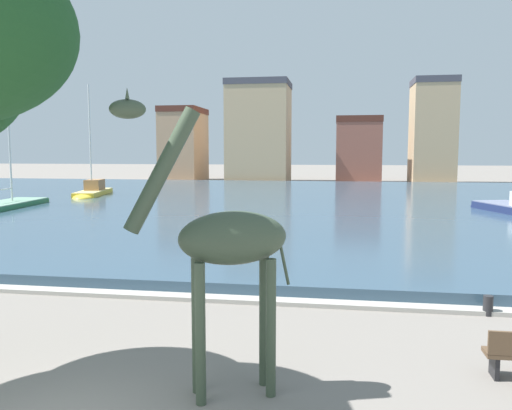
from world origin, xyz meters
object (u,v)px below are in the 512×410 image
object	(u,v)px
giraffe_statue	(224,244)
mooring_bollard	(488,306)
sailboat_green	(14,206)
sailboat_yellow	(92,193)

from	to	relation	value
giraffe_statue	mooring_bollard	size ratio (longest dim) A/B	10.03
mooring_bollard	sailboat_green	bearing A→B (deg)	144.32
giraffe_statue	sailboat_yellow	distance (m)	36.75
sailboat_yellow	mooring_bollard	size ratio (longest dim) A/B	18.98
giraffe_statue	sailboat_yellow	bearing A→B (deg)	120.08
sailboat_yellow	mooring_bollard	world-z (taller)	sailboat_yellow
sailboat_green	sailboat_yellow	xyz separation A→B (m)	(1.30, 8.50, 0.18)
sailboat_green	mooring_bollard	size ratio (longest dim) A/B	17.48
giraffe_statue	sailboat_green	world-z (taller)	sailboat_green
giraffe_statue	mooring_bollard	distance (m)	7.90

